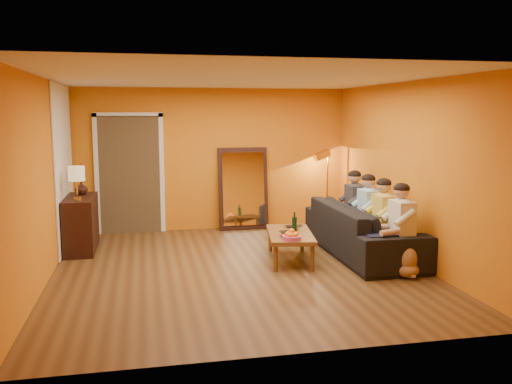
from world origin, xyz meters
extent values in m
cube|color=brown|center=(0.00, 0.00, 0.00)|extent=(5.00, 5.50, 0.00)
cube|color=white|center=(0.00, 0.00, 2.60)|extent=(5.00, 5.50, 0.00)
cube|color=#CC6418|center=(0.00, 2.75, 1.30)|extent=(5.00, 0.00, 2.60)
cube|color=#CC6418|center=(-2.50, 0.00, 1.30)|extent=(0.00, 5.50, 2.60)
cube|color=#CC6418|center=(2.50, 0.00, 1.30)|extent=(0.00, 5.50, 2.60)
cube|color=white|center=(-2.48, 1.75, 1.30)|extent=(0.02, 1.90, 2.58)
cube|color=#3F2D19|center=(-1.50, 2.83, 1.05)|extent=(1.06, 0.30, 2.10)
cube|color=white|center=(-2.07, 2.71, 1.05)|extent=(0.08, 0.06, 2.20)
cube|color=white|center=(-0.93, 2.71, 1.05)|extent=(0.08, 0.06, 2.20)
cube|color=white|center=(-1.50, 2.71, 2.12)|extent=(1.22, 0.06, 0.08)
cube|color=black|center=(0.55, 2.63, 0.76)|extent=(0.92, 0.27, 1.51)
cube|color=white|center=(0.55, 2.59, 0.76)|extent=(0.78, 0.21, 1.35)
cube|color=black|center=(-2.24, 1.55, 0.42)|extent=(0.44, 1.18, 0.85)
imported|color=black|center=(2.00, 0.42, 0.38)|extent=(2.63, 1.03, 0.77)
cylinder|color=black|center=(0.86, 0.23, 0.58)|extent=(0.07, 0.07, 0.31)
imported|color=#B27F3F|center=(0.93, 0.40, 0.47)|extent=(0.13, 0.13, 0.10)
imported|color=black|center=(0.99, 0.63, 0.43)|extent=(0.35, 0.29, 0.02)
imported|color=black|center=(0.63, 0.08, 0.43)|extent=(0.21, 0.26, 0.02)
imported|color=#AC2213|center=(0.64, 0.09, 0.45)|extent=(0.29, 0.32, 0.02)
imported|color=black|center=(0.63, 0.07, 0.47)|extent=(0.18, 0.22, 0.02)
imported|color=black|center=(-2.24, 1.80, 0.95)|extent=(0.20, 0.20, 0.21)
camera|label=1|loc=(-1.25, -7.18, 2.14)|focal=38.00mm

